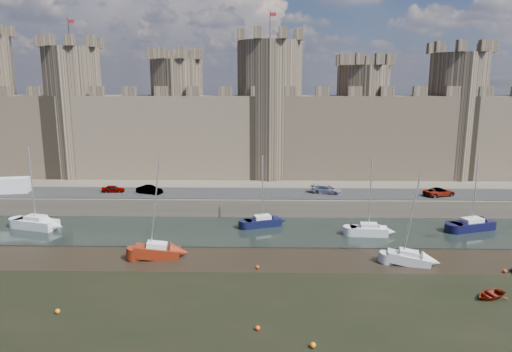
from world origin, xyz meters
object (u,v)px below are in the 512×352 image
Objects in this scene: car_2 at (327,190)px; car_3 at (439,192)px; van at (10,186)px; sailboat_1 at (262,221)px; sailboat_5 at (409,258)px; sailboat_3 at (472,225)px; sailboat_0 at (36,223)px; car_0 at (113,189)px; car_1 at (149,190)px; sailboat_2 at (369,230)px; sailboat_4 at (157,251)px.

car_3 is at bearing -77.64° from car_2.
sailboat_1 is (37.55, -7.63, -2.90)m from van.
sailboat_5 is at bearing -32.21° from van.
sailboat_3 is 1.05× the size of sailboat_5.
car_3 is 55.55m from sailboat_0.
car_0 is 0.33× the size of sailboat_3.
car_1 is 26.16m from car_2.
sailboat_4 is at bearing -157.57° from sailboat_2.
car_0 is 0.34× the size of sailboat_2.
car_2 is at bearing 30.10° from sailboat_0.
car_3 is at bearing -5.34° from sailboat_1.
sailboat_2 is (35.55, -11.78, -2.27)m from car_0.
sailboat_5 is (44.65, -10.83, -0.13)m from sailboat_0.
sailboat_5 is at bearing -102.65° from car_1.
car_1 is at bearing 69.48° from car_3.
car_2 is at bearing -93.73° from car_0.
van reaches higher than car_3.
sailboat_3 is 16.23m from sailboat_5.
sailboat_2 is at bearing 115.74° from sailboat_5.
sailboat_2 is (29.90, -10.98, -2.35)m from car_1.
sailboat_0 is at bearing 145.21° from car_1.
sailboat_0 is (8.23, -9.13, -2.84)m from van.
sailboat_5 reaches higher than car_0.
car_0 is 0.35× the size of sailboat_1.
car_1 is 0.86× the size of car_2.
sailboat_0 is 1.08× the size of sailboat_3.
car_1 is 19.73m from sailboat_4.
sailboat_3 reaches higher than car_1.
van is 0.55× the size of sailboat_2.
sailboat_4 reaches higher than van.
van is 0.54× the size of sailboat_3.
sailboat_1 is 13.58m from sailboat_2.
sailboat_5 is at bearing -9.68° from sailboat_4.
sailboat_3 reaches higher than car_3.
sailboat_2 reaches higher than sailboat_1.
sailboat_4 is (-20.68, -19.41, -2.36)m from car_2.
sailboat_2 is at bearing -111.70° from car_0.
car_1 is 0.39× the size of sailboat_3.
car_0 is 43.12m from sailboat_5.
sailboat_5 is (-10.19, -19.40, -2.45)m from car_3.
car_1 is 31.94m from sailboat_2.
car_1 is (5.65, -0.80, 0.08)m from car_0.
sailboat_4 reaches higher than sailboat_3.
sailboat_2 reaches higher than sailboat_5.
sailboat_0 is 0.97× the size of sailboat_4.
sailboat_4 reaches higher than car_0.
car_0 is 0.31× the size of sailboat_0.
sailboat_1 reaches higher than car_2.
van is at bearing 89.63° from car_0.
sailboat_4 reaches higher than sailboat_5.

